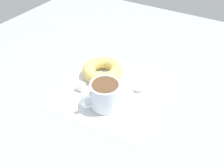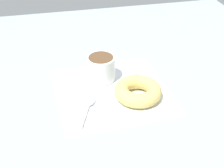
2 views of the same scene
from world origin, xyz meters
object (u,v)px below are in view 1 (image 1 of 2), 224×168
Objects in this scene: coffee_cup at (105,95)px; spoon at (143,86)px; sugar_cube at (81,87)px; donut at (103,70)px.

coffee_cup reaches higher than spoon.
sugar_cube reaches higher than spoon.
spoon is at bearing 33.40° from sugar_cube.
spoon is (12.74, 0.96, -1.45)cm from donut.
sugar_cube is (-1.69, -8.55, -0.86)cm from donut.
donut is (-7.36, 10.47, -1.70)cm from coffee_cup.
coffee_cup is at bearing -11.97° from sugar_cube.
donut is at bearing 125.10° from coffee_cup.
spoon is (5.38, 11.43, -3.16)cm from coffee_cup.
sugar_cube is at bearing 168.03° from coffee_cup.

